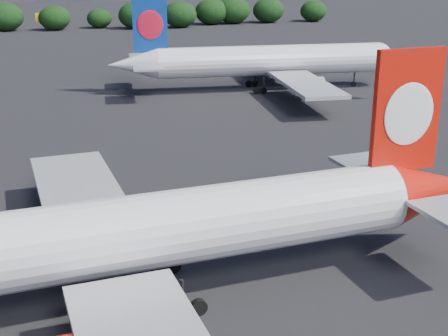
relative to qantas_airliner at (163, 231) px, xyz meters
name	(u,v)px	position (x,y,z in m)	size (l,w,h in m)	color
ground	(5,128)	(-10.72, 50.88, -4.98)	(500.00, 500.00, 0.00)	black
qantas_airliner	(163,231)	(0.00, 0.00, 0.00)	(50.07, 47.55, 16.37)	white
china_southern_airliner	(261,62)	(32.42, 63.91, 0.09)	(51.09, 48.70, 16.67)	white
billboard_yellow	(44,18)	(1.28, 172.88, -1.12)	(5.00, 0.30, 5.50)	yellow
horizon_treeline	(61,17)	(6.58, 171.43, -0.88)	(205.51, 17.31, 9.29)	black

